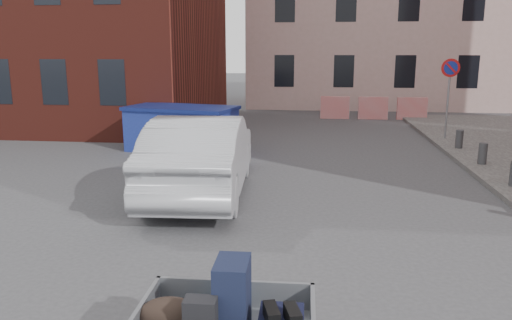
# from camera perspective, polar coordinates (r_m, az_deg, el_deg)

# --- Properties ---
(ground) EXTENTS (120.00, 120.00, 0.00)m
(ground) POSITION_cam_1_polar(r_m,az_deg,el_deg) (8.50, -4.70, -8.53)
(ground) COLOR #38383A
(ground) RESTS_ON ground
(no_parking_sign) EXTENTS (0.60, 0.09, 2.65)m
(no_parking_sign) POSITION_cam_1_polar(r_m,az_deg,el_deg) (17.83, 21.24, 8.32)
(no_parking_sign) COLOR gray
(no_parking_sign) RESTS_ON sidewalk
(barriers) EXTENTS (4.70, 0.18, 1.00)m
(barriers) POSITION_cam_1_polar(r_m,az_deg,el_deg) (23.06, 13.25, 5.80)
(barriers) COLOR red
(barriers) RESTS_ON ground
(dumpster) EXTENTS (3.56, 2.38, 1.37)m
(dumpster) POSITION_cam_1_polar(r_m,az_deg,el_deg) (15.48, -8.48, 3.58)
(dumpster) COLOR navy
(dumpster) RESTS_ON ground
(silver_car) EXTENTS (2.16, 5.29, 1.70)m
(silver_car) POSITION_cam_1_polar(r_m,az_deg,el_deg) (10.72, -6.21, 0.61)
(silver_car) COLOR #A6A8AD
(silver_car) RESTS_ON ground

